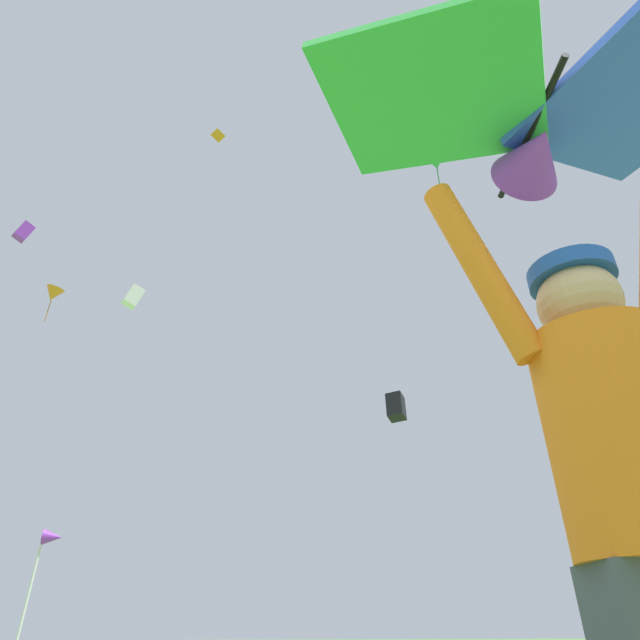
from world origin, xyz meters
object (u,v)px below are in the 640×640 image
distant_kite_black_high_left (396,407)px  marker_flag (48,548)px  kite_flyer_person (640,507)px  distant_kite_orange_low_left (218,135)px  distant_kite_green_high_right (436,161)px  distant_kite_orange_low_right (53,294)px  distant_kite_purple_mid_left (24,232)px  distant_kite_white_mid_right (133,297)px  held_stunt_kite (534,117)px

distant_kite_black_high_left → marker_flag: bearing=-132.9°
distant_kite_black_high_left → kite_flyer_person: bearing=-112.0°
distant_kite_orange_low_left → distant_kite_green_high_right: bearing=-16.2°
distant_kite_orange_low_left → distant_kite_orange_low_right: bearing=121.7°
distant_kite_black_high_left → marker_flag: size_ratio=0.65×
distant_kite_green_high_right → marker_flag: bearing=-159.5°
distant_kite_orange_low_left → kite_flyer_person: bearing=-84.7°
distant_kite_orange_low_right → distant_kite_orange_low_left: bearing=-58.3°
kite_flyer_person → marker_flag: size_ratio=0.91×
distant_kite_orange_low_right → distant_kite_green_high_right: bearing=-43.6°
distant_kite_black_high_left → distant_kite_purple_mid_left: 19.09m
distant_kite_black_high_left → distant_kite_orange_low_left: size_ratio=2.45×
kite_flyer_person → distant_kite_white_mid_right: bearing=103.3°
distant_kite_white_mid_right → distant_kite_orange_low_right: (-7.09, 16.13, 9.27)m
kite_flyer_person → distant_kite_purple_mid_left: bearing=115.0°
kite_flyer_person → distant_kite_black_high_left: size_ratio=1.40×
held_stunt_kite → distant_kite_white_mid_right: size_ratio=2.05×
distant_kite_orange_low_left → marker_flag: 18.88m
held_stunt_kite → distant_kite_white_mid_right: (-3.18, 13.53, 7.33)m
distant_kite_green_high_right → distant_kite_orange_low_right: size_ratio=0.91×
held_stunt_kite → distant_kite_orange_low_right: distant_kite_orange_low_right is taller
distant_kite_green_high_right → distant_kite_orange_low_left: bearing=163.8°
distant_kite_white_mid_right → distant_kite_orange_low_left: bearing=45.1°
distant_kite_green_high_right → distant_kite_white_mid_right: (-10.73, 0.83, -8.05)m
distant_kite_purple_mid_left → marker_flag: (6.54, -11.58, -14.57)m
distant_kite_purple_mid_left → kite_flyer_person: bearing=-65.0°
kite_flyer_person → marker_flag: 9.24m
distant_kite_orange_low_left → marker_flag: (-1.51, -6.53, -17.65)m
distant_kite_black_high_left → marker_flag: distant_kite_black_high_left is taller
held_stunt_kite → distant_kite_orange_low_left: size_ratio=2.82×
distant_kite_white_mid_right → marker_flag: (0.26, -4.75, -7.72)m
distant_kite_black_high_left → marker_flag: (-11.43, -12.31, -8.15)m
held_stunt_kite → distant_kite_orange_low_left: bearing=95.2°
distant_kite_black_high_left → distant_kite_orange_low_right: 22.46m
distant_kite_white_mid_right → marker_flag: size_ratio=0.37×
distant_kite_orange_low_right → marker_flag: (7.35, -20.88, -16.99)m
distant_kite_orange_low_right → distant_kite_orange_low_left: 16.88m
held_stunt_kite → distant_kite_white_mid_right: distant_kite_white_mid_right is taller
held_stunt_kite → distant_kite_purple_mid_left: (-9.45, 20.36, 14.17)m
distant_kite_purple_mid_left → distant_kite_orange_low_left: bearing=-32.1°
held_stunt_kite → distant_kite_green_high_right: size_ratio=0.67×
held_stunt_kite → marker_flag: held_stunt_kite is taller
distant_kite_orange_low_right → distant_kite_orange_low_left: size_ratio=4.65×
distant_kite_green_high_right → marker_flag: size_ratio=1.12×
distant_kite_purple_mid_left → distant_kite_orange_low_right: bearing=95.0°
held_stunt_kite → distant_kite_orange_low_left: (-1.40, 15.31, 17.25)m
distant_kite_orange_low_left → distant_kite_white_mid_right: bearing=-134.9°
distant_kite_green_high_right → distant_kite_purple_mid_left: bearing=155.8°
distant_kite_white_mid_right → distant_kite_orange_low_right: size_ratio=0.30×
kite_flyer_person → distant_kite_purple_mid_left: (-9.46, 20.30, 15.46)m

